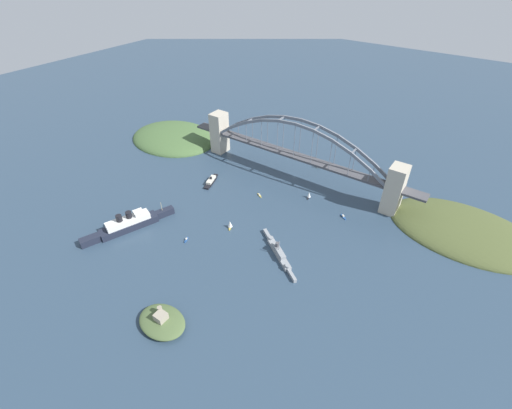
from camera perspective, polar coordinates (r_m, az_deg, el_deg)
ground_plane at (r=430.39m, az=6.15°, el=4.42°), size 1400.00×1400.00×0.00m
harbor_arch_bridge at (r=415.81m, az=6.40°, el=7.74°), size 292.31×19.93×71.53m
headland_west_shore at (r=404.06m, az=30.54°, el=-3.77°), size 142.82×94.35×19.47m
headland_east_shore at (r=528.69m, az=-12.72°, el=10.25°), size 126.91×103.08×24.90m
ocean_liner at (r=369.71m, az=-19.72°, el=-2.92°), size 39.48×89.44×19.48m
naval_cruiser at (r=324.02m, az=3.63°, el=-7.64°), size 58.48×41.65×17.11m
harbor_ferry_steamer at (r=419.86m, az=-7.20°, el=3.77°), size 14.98×31.56×7.24m
fort_island_mid_harbor at (r=284.51m, az=-14.79°, el=-17.59°), size 38.46×28.34×13.02m
seaplane_taxiing_near_bridge at (r=452.47m, az=9.97°, el=6.08°), size 10.21×8.88×4.64m
small_boat_0 at (r=394.64m, az=8.48°, el=1.53°), size 4.28×7.25×8.32m
small_boat_1 at (r=375.81m, az=13.76°, el=-1.89°), size 8.20×6.54×2.26m
small_boat_2 at (r=351.37m, az=-4.17°, el=-3.18°), size 6.22×7.88×8.74m
small_boat_3 at (r=395.35m, az=0.56°, el=1.49°), size 7.95×5.35×1.80m
small_boat_4 at (r=344.99m, az=-11.08°, el=-5.54°), size 3.54×7.43×2.18m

